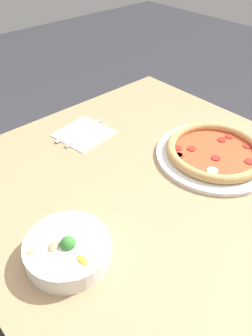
# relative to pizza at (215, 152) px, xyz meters

# --- Properties ---
(ground_plane) EXTENTS (8.00, 8.00, 0.00)m
(ground_plane) POSITION_rel_pizza_xyz_m (0.01, 0.22, -0.79)
(ground_plane) COLOR #333338
(dining_table) EXTENTS (1.05, 0.96, 0.77)m
(dining_table) POSITION_rel_pizza_xyz_m (0.01, 0.22, -0.13)
(dining_table) COLOR tan
(dining_table) RESTS_ON ground_plane
(pizza) EXTENTS (0.34, 0.34, 0.04)m
(pizza) POSITION_rel_pizza_xyz_m (0.00, 0.00, 0.00)
(pizza) COLOR white
(pizza) RESTS_ON dining_table
(bowl) EXTENTS (0.18, 0.18, 0.07)m
(bowl) POSITION_rel_pizza_xyz_m (-0.01, 0.52, 0.01)
(bowl) COLOR white
(bowl) RESTS_ON dining_table
(napkin) EXTENTS (0.17, 0.17, 0.00)m
(napkin) POSITION_rel_pizza_xyz_m (0.36, 0.22, -0.02)
(napkin) COLOR white
(napkin) RESTS_ON dining_table
(fork) EXTENTS (0.02, 0.17, 0.00)m
(fork) POSITION_rel_pizza_xyz_m (0.34, 0.22, -0.01)
(fork) COLOR silver
(fork) RESTS_ON napkin
(knife) EXTENTS (0.02, 0.19, 0.01)m
(knife) POSITION_rel_pizza_xyz_m (0.38, 0.21, -0.01)
(knife) COLOR silver
(knife) RESTS_ON napkin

